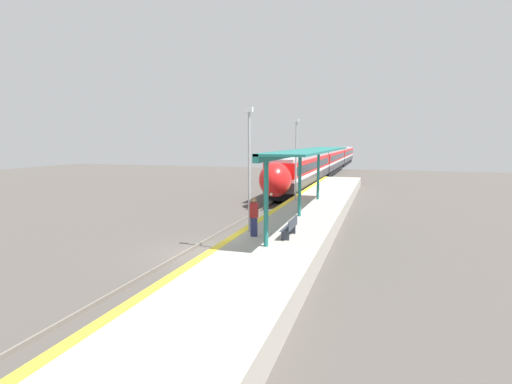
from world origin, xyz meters
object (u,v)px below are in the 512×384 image
Objects in this scene: train at (329,160)px; lamppost_mid at (296,155)px; platform_bench at (290,227)px; person_waiting at (254,216)px; railway_signal at (286,166)px; lamppost_near at (249,162)px.

train is 36.40m from lamppost_mid.
platform_bench is 11.80m from lamppost_mid.
lamppost_mid is at bearing -86.59° from train.
lamppost_mid reaches higher than platform_bench.
person_waiting is 27.77m from railway_signal.
train is at bearing 92.62° from lamppost_near.
platform_bench is at bearing -76.42° from railway_signal.
lamppost_near reaches higher than train.
platform_bench is 0.98× the size of person_waiting.
lamppost_near and lamppost_mid have the same top height.
lamppost_near is at bearing -90.00° from lamppost_mid.
railway_signal is at bearing 103.58° from platform_bench.
railway_signal reaches higher than train.
train is 11.89× the size of lamppost_near.
lamppost_near is at bearing 122.53° from person_waiting.
lamppost_near reaches higher than person_waiting.
lamppost_mid is at bearing 92.35° from person_waiting.
train reaches higher than person_waiting.
lamppost_mid is at bearing 90.00° from lamppost_near.
railway_signal is at bearing 100.09° from person_waiting.
train is 17.53× the size of railway_signal.
person_waiting is at bearing -57.47° from lamppost_near.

